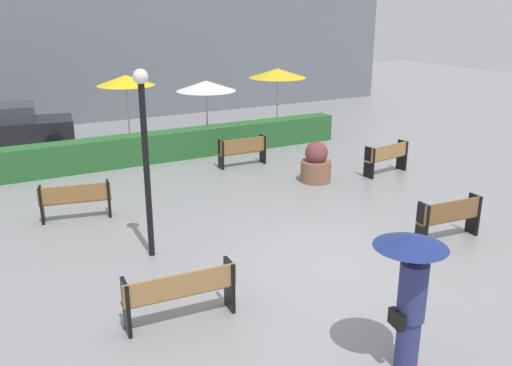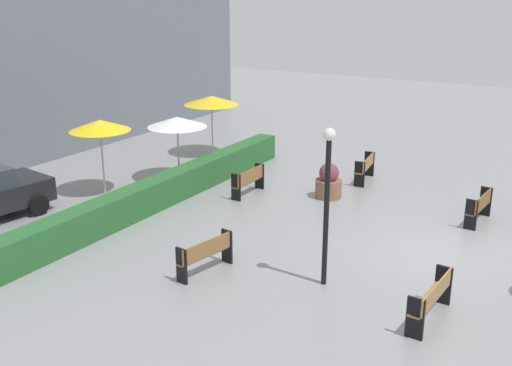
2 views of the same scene
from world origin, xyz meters
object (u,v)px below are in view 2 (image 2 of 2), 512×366
at_px(bench_far_left, 206,253).
at_px(patio_umbrella_yellow_far, 212,100).
at_px(bench_far_right, 366,167).
at_px(bench_back_row, 249,180).
at_px(bench_near_left, 432,297).
at_px(patio_umbrella_white, 177,122).
at_px(bench_near_right, 480,206).
at_px(patio_umbrella_yellow, 100,125).
at_px(lamp_post, 327,190).
at_px(planter_pot, 329,183).

xyz_separation_m(bench_far_left, patio_umbrella_yellow_far, (8.98, 6.04, 1.73)).
xyz_separation_m(bench_far_right, bench_back_row, (-3.34, 2.77, -0.02)).
bearing_deg(bench_near_left, patio_umbrella_white, 64.21).
distance_m(bench_near_left, patio_umbrella_yellow_far, 14.14).
relative_size(bench_far_right, bench_back_row, 1.00).
bearing_deg(patio_umbrella_white, patio_umbrella_yellow_far, 15.09).
relative_size(bench_near_right, bench_far_right, 0.97).
relative_size(bench_near_left, patio_umbrella_yellow_far, 0.75).
bearing_deg(bench_far_right, bench_near_left, -150.94).
distance_m(bench_near_left, patio_umbrella_yellow, 11.92).
bearing_deg(patio_umbrella_white, bench_far_right, -60.87).
bearing_deg(bench_far_right, patio_umbrella_yellow_far, 88.22).
bearing_deg(bench_near_right, bench_far_right, 64.37).
bearing_deg(patio_umbrella_yellow_far, lamp_post, -132.81).
bearing_deg(bench_far_left, bench_back_row, 21.32).
height_order(bench_far_left, patio_umbrella_yellow_far, patio_umbrella_yellow_far).
bearing_deg(bench_far_right, bench_back_row, 140.38).
distance_m(bench_far_left, patio_umbrella_white, 7.72).
xyz_separation_m(lamp_post, patio_umbrella_yellow_far, (8.05, 8.69, -0.03)).
distance_m(bench_near_right, patio_umbrella_yellow_far, 11.32).
distance_m(bench_near_right, planter_pot, 4.69).
height_order(bench_near_left, lamp_post, lamp_post).
height_order(bench_far_right, planter_pot, planter_pot).
height_order(bench_near_right, bench_back_row, bench_near_right).
distance_m(bench_near_left, patio_umbrella_white, 11.57).
xyz_separation_m(bench_near_right, patio_umbrella_yellow, (-3.63, 11.23, 1.78)).
height_order(bench_near_right, bench_far_left, bench_near_right).
relative_size(bench_back_row, lamp_post, 0.43).
height_order(bench_far_left, planter_pot, planter_pot).
bearing_deg(bench_near_right, patio_umbrella_white, 96.60).
height_order(patio_umbrella_yellow, patio_umbrella_yellow_far, patio_umbrella_yellow).
height_order(bench_back_row, bench_near_left, bench_back_row).
relative_size(bench_far_left, patio_umbrella_white, 0.71).
height_order(planter_pot, patio_umbrella_yellow, patio_umbrella_yellow).
bearing_deg(bench_far_right, bench_near_right, -115.63).
distance_m(bench_back_row, bench_near_left, 8.79).
relative_size(bench_back_row, patio_umbrella_yellow, 0.63).
relative_size(patio_umbrella_yellow, patio_umbrella_white, 1.09).
bearing_deg(bench_back_row, bench_far_left, -158.68).
xyz_separation_m(bench_far_left, bench_near_left, (0.57, -5.20, 0.01)).
xyz_separation_m(bench_near_right, planter_pot, (-0.19, 4.68, -0.02)).
bearing_deg(bench_near_left, bench_back_row, 56.44).
height_order(bench_far_right, bench_far_left, bench_far_right).
distance_m(bench_near_right, bench_near_left, 6.16).
distance_m(lamp_post, patio_umbrella_white, 9.04).
xyz_separation_m(patio_umbrella_white, patio_umbrella_yellow_far, (3.42, 0.92, 0.14)).
xyz_separation_m(planter_pot, patio_umbrella_yellow, (-3.44, 6.55, 1.81)).
relative_size(planter_pot, patio_umbrella_yellow_far, 0.47).
height_order(bench_far_right, bench_back_row, bench_far_right).
distance_m(planter_pot, patio_umbrella_white, 5.67).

